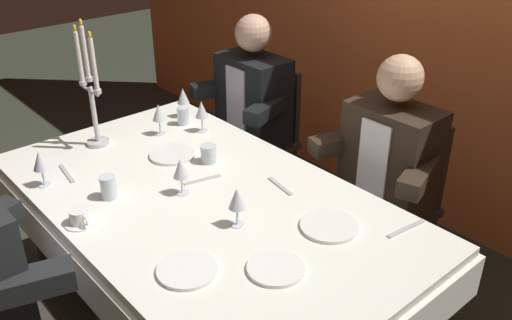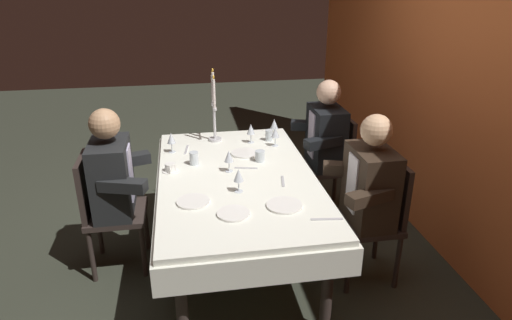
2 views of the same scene
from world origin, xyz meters
The scene contains 22 objects.
dining_table centered at (0.00, 0.00, 0.62)m, with size 1.94×1.14×0.74m.
candelabra centered at (-0.73, -0.09, 1.00)m, with size 0.19×0.11×0.62m.
dinner_plate_0 centered at (0.55, -0.09, 0.75)m, with size 0.20×0.20×0.01m, color white.
dinner_plate_1 centered at (0.36, -0.32, 0.75)m, with size 0.21×0.21×0.01m, color white.
dinner_plate_2 centered at (0.50, 0.23, 0.75)m, with size 0.23×0.23×0.01m, color white.
dinner_plate_3 centered at (-0.39, 0.11, 0.75)m, with size 0.22×0.22×0.01m, color white.
wine_glass_0 centered at (-0.52, -0.46, 0.85)m, with size 0.07×0.07×0.16m.
wine_glass_1 centered at (-0.07, -0.05, 0.85)m, with size 0.07×0.07×0.16m.
wine_glass_2 centered at (-0.63, 0.20, 0.85)m, with size 0.07×0.07×0.16m.
wine_glass_3 centered at (0.26, -0.02, 0.85)m, with size 0.07×0.07×0.16m.
wine_glass_4 centered at (-0.52, 0.39, 0.86)m, with size 0.07×0.07×0.16m.
wine_glass_5 centered at (-0.74, 0.42, 0.85)m, with size 0.07×0.07×0.16m.
water_tumbler_0 centered at (-0.22, 0.21, 0.78)m, with size 0.07×0.07×0.08m, color silver.
water_tumbler_1 centered at (-0.24, -0.29, 0.79)m, with size 0.07×0.07×0.10m, color silver.
water_tumbler_2 centered at (-0.66, 0.36, 0.79)m, with size 0.06×0.06×0.09m, color silver.
coffee_cup_0 centered at (-0.15, -0.47, 0.77)m, with size 0.13×0.12×0.06m.
spoon_0 centered at (-0.10, 0.08, 0.74)m, with size 0.17×0.02×0.01m, color #B7B7BC.
spoon_1 centered at (0.16, 0.30, 0.74)m, with size 0.17×0.02×0.01m, color #B7B7BC.
knife_2 centered at (0.71, 0.44, 0.74)m, with size 0.19×0.02×0.01m, color #B7B7BC.
knife_3 centered at (-0.55, -0.34, 0.74)m, with size 0.19×0.02×0.01m, color #B7B7BC.
seated_diner_0 centered at (-0.68, 0.89, 0.74)m, with size 0.63×0.48×1.24m.
seated_diner_2 centered at (0.31, 0.89, 0.74)m, with size 0.63×0.48×1.24m.
Camera 1 is at (1.63, -1.13, 1.96)m, focal length 38.80 mm.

